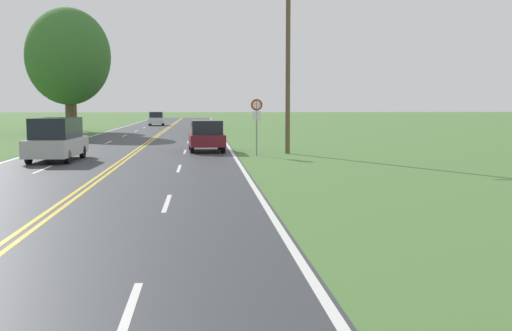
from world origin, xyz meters
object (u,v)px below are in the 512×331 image
at_px(tree_mid_treeline, 68,57).
at_px(car_maroon_suv_approaching, 206,135).
at_px(tree_far_back, 73,65).
at_px(car_white_hatchback_mid_near, 156,118).
at_px(car_silver_van_nearest, 56,139).
at_px(traffic_sign, 257,113).

xyz_separation_m(tree_mid_treeline, car_maroon_suv_approaching, (11.46, -21.08, -5.65)).
xyz_separation_m(tree_far_back, car_white_hatchback_mid_near, (6.91, 13.85, -5.48)).
bearing_deg(car_silver_van_nearest, car_maroon_suv_approaching, -49.85).
height_order(traffic_sign, tree_far_back, tree_far_back).
xyz_separation_m(car_silver_van_nearest, car_white_hatchback_mid_near, (1.15, 47.90, -0.15)).
distance_m(car_silver_van_nearest, car_maroon_suv_approaching, 8.60).
relative_size(car_maroon_suv_approaching, car_white_hatchback_mid_near, 1.19).
distance_m(traffic_sign, tree_mid_treeline, 28.17).
bearing_deg(car_silver_van_nearest, tree_far_back, 11.83).
height_order(car_silver_van_nearest, car_maroon_suv_approaching, car_silver_van_nearest).
bearing_deg(traffic_sign, tree_mid_treeline, 120.08).
bearing_deg(car_white_hatchback_mid_near, tree_mid_treeline, 164.06).
height_order(tree_far_back, car_silver_van_nearest, tree_far_back).
xyz_separation_m(tree_far_back, car_silver_van_nearest, (5.76, -34.04, -5.33)).
relative_size(tree_mid_treeline, car_white_hatchback_mid_near, 3.06).
bearing_deg(tree_mid_treeline, car_silver_van_nearest, -79.95).
bearing_deg(traffic_sign, car_white_hatchback_mid_near, 100.10).
relative_size(traffic_sign, car_maroon_suv_approaching, 0.68).
xyz_separation_m(tree_mid_treeline, car_white_hatchback_mid_near, (5.83, 21.53, -5.71)).
relative_size(tree_mid_treeline, car_maroon_suv_approaching, 2.57).
distance_m(tree_mid_treeline, car_maroon_suv_approaching, 24.65).
relative_size(tree_far_back, car_white_hatchback_mid_near, 2.59).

